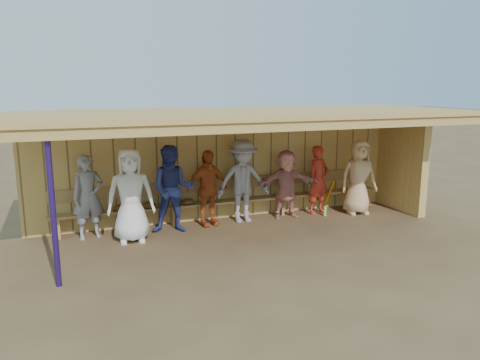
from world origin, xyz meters
name	(u,v)px	position (x,y,z in m)	size (l,w,h in m)	color
ground	(246,233)	(0.00, 0.00, 0.00)	(90.00, 90.00, 0.00)	brown
player_a	(88,197)	(-3.01, 0.81, 0.84)	(0.61, 0.40, 1.68)	gray
player_b	(131,195)	(-2.26, 0.31, 0.92)	(0.90, 0.59, 1.84)	white
player_c	(173,189)	(-1.37, 0.61, 0.90)	(0.88, 0.69, 1.81)	navy
player_d	(207,188)	(-0.58, 0.81, 0.82)	(0.97, 0.40, 1.65)	#B94D1D
player_e	(243,181)	(0.25, 0.81, 0.92)	(1.19, 0.68, 1.84)	gray
player_f	(286,184)	(1.30, 0.80, 0.78)	(1.45, 0.46, 1.56)	tan
player_g	(319,180)	(2.14, 0.81, 0.81)	(0.59, 0.39, 1.61)	#B12C1C
player_h	(359,177)	(3.01, 0.47, 0.88)	(0.86, 0.56, 1.76)	tan
dugout_structure	(251,146)	(0.39, 0.69, 1.69)	(8.80, 3.20, 2.50)	tan
bench	(228,196)	(0.00, 1.12, 0.53)	(7.60, 0.34, 0.93)	#AE814A
dugout_equipment	(190,203)	(-0.93, 0.99, 0.49)	(6.22, 0.62, 0.80)	gold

